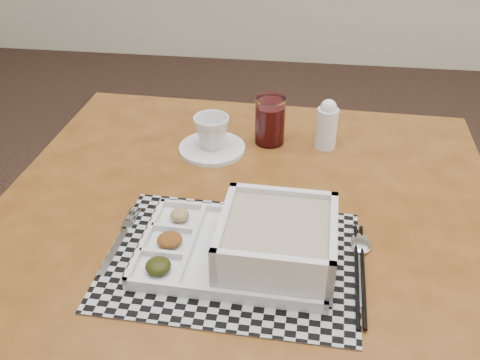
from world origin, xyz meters
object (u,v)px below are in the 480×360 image
serving_tray (265,245)px  juice_glass (270,122)px  creamer_bottle (327,125)px  cup (212,132)px  dining_table (243,246)px

serving_tray → juice_glass: size_ratio=2.96×
serving_tray → creamer_bottle: bearing=76.0°
cup → creamer_bottle: size_ratio=0.68×
serving_tray → creamer_bottle: 0.42m
dining_table → creamer_bottle: creamer_bottle is taller
dining_table → cup: size_ratio=12.55×
serving_tray → cup: bearing=113.1°
dining_table → cup: 0.28m
juice_glass → cup: bearing=-155.9°
dining_table → serving_tray: (0.05, -0.12, 0.11)m
dining_table → cup: cup is taller
juice_glass → creamer_bottle: creamer_bottle is taller
serving_tray → juice_glass: 0.41m
serving_tray → juice_glass: (-0.03, 0.41, 0.01)m
creamer_bottle → dining_table: bearing=-118.2°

